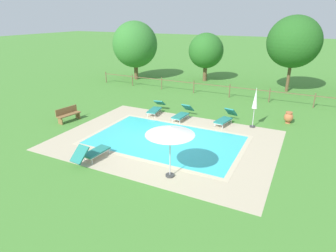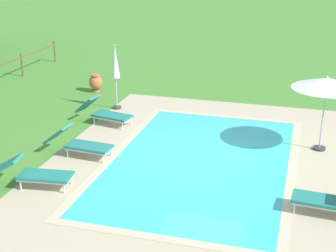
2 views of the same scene
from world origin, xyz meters
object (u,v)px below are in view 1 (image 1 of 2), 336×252
Objects in this scene: tree_centre at (206,51)px; terracotta_urn_near_fence at (289,117)px; patio_umbrella_open_foreground at (170,131)px; tree_west_mid at (294,42)px; sun_lounger_north_far at (183,113)px; wooden_bench_lawn_side at (68,114)px; sun_lounger_north_end at (92,152)px; sun_lounger_north_near_steps at (156,108)px; sun_lounger_north_mid at (226,118)px; tree_far_west at (135,45)px; patio_umbrella_closed_row_west at (255,101)px.

terracotta_urn_near_fence is at bearing -46.74° from tree_centre.
tree_west_mid is at bearing 80.34° from patio_umbrella_open_foreground.
patio_umbrella_open_foreground is (2.30, -6.52, 1.62)m from sun_lounger_north_far.
wooden_bench_lawn_side is at bearing -155.18° from terracotta_urn_near_fence.
tree_centre is (-2.55, 11.28, 2.53)m from sun_lounger_north_far.
patio_umbrella_open_foreground is at bearing -113.19° from terracotta_urn_near_fence.
sun_lounger_north_end reaches higher than wooden_bench_lawn_side.
tree_west_mid reaches higher than sun_lounger_north_near_steps.
sun_lounger_north_mid is 0.45× the size of tree_centre.
patio_umbrella_open_foreground is 0.39× the size of tree_far_west.
patio_umbrella_open_foreground is 7.34m from patio_umbrella_closed_row_west.
wooden_bench_lawn_side is at bearing 144.41° from sun_lounger_north_end.
sun_lounger_north_far is 0.44× the size of tree_centre.
tree_far_west reaches higher than patio_umbrella_closed_row_west.
sun_lounger_north_end is (-1.46, -6.83, 0.01)m from sun_lounger_north_far.
sun_lounger_north_end is 0.90× the size of patio_umbrella_open_foreground.
tree_centre is (3.61, 14.75, 2.44)m from wooden_bench_lawn_side.
tree_far_west is 14.34m from tree_west_mid.
terracotta_urn_near_fence is at bearing 28.32° from sun_lounger_north_mid.
patio_umbrella_open_foreground is 9.13m from wooden_bench_lawn_side.
tree_centre reaches higher than wooden_bench_lawn_side.
patio_umbrella_open_foreground is 18.48m from tree_centre.
tree_west_mid is at bearing 75.86° from sun_lounger_north_mid.
terracotta_urn_near_fence is (3.72, 8.69, -1.61)m from patio_umbrella_open_foreground.
wooden_bench_lawn_side is 13.07m from tree_far_west.
tree_centre is (-5.20, 10.93, 2.53)m from sun_lounger_north_mid.
tree_far_west is at bearing 155.88° from terracotta_urn_near_fence.
tree_west_mid reaches higher than sun_lounger_north_mid.
sun_lounger_north_near_steps is 0.34× the size of tree_west_mid.
tree_west_mid is at bearing 54.44° from sun_lounger_north_near_steps.
tree_centre reaches higher than patio_umbrella_closed_row_west.
tree_west_mid is (2.53, 10.03, 3.72)m from sun_lounger_north_mid.
tree_centre is at bearing 76.25° from wooden_bench_lawn_side.
sun_lounger_north_far is 7.07m from wooden_bench_lawn_side.
sun_lounger_north_far is at bearing -44.54° from tree_far_west.
sun_lounger_north_near_steps is at bearing 42.22° from wooden_bench_lawn_side.
patio_umbrella_closed_row_west is (1.57, 0.20, 1.21)m from sun_lounger_north_mid.
sun_lounger_north_end is 0.44× the size of tree_centre.
sun_lounger_north_mid is at bearing -172.68° from patio_umbrella_closed_row_west.
patio_umbrella_open_foreground is at bearing -99.66° from tree_west_mid.
sun_lounger_north_far is 0.36× the size of tree_far_west.
sun_lounger_north_end is 18.32m from tree_centre.
terracotta_urn_near_fence is at bearing 41.93° from patio_umbrella_closed_row_west.
tree_far_west is (-11.73, 8.58, 3.03)m from sun_lounger_north_mid.
sun_lounger_north_far is 13.09m from tree_far_west.
sun_lounger_north_end is (0.59, -7.09, 0.02)m from sun_lounger_north_near_steps.
tree_centre is (-1.09, 18.11, 2.53)m from sun_lounger_north_end.
wooden_bench_lawn_side is at bearing -103.75° from tree_centre.
sun_lounger_north_near_steps is 0.95× the size of patio_umbrella_open_foreground.
patio_umbrella_closed_row_west is at bearing -57.71° from tree_centre.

